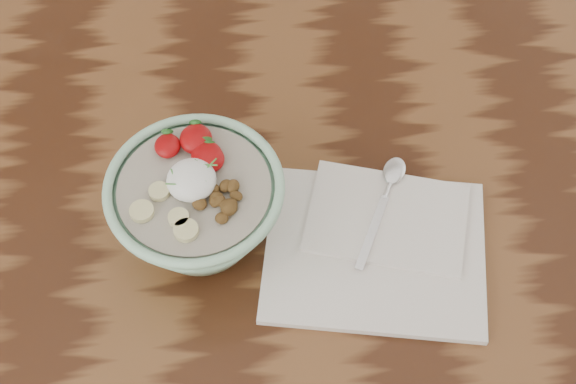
# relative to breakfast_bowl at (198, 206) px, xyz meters

# --- Properties ---
(table) EXTENTS (1.60, 0.90, 0.75)m
(table) POSITION_rel_breakfast_bowl_xyz_m (0.23, 0.02, -0.16)
(table) COLOR #381B0E
(table) RESTS_ON ground
(breakfast_bowl) EXTENTS (0.20, 0.20, 0.13)m
(breakfast_bowl) POSITION_rel_breakfast_bowl_xyz_m (0.00, 0.00, 0.00)
(breakfast_bowl) COLOR #9ED5B1
(breakfast_bowl) RESTS_ON table
(napkin) EXTENTS (0.29, 0.25, 0.02)m
(napkin) POSITION_rel_breakfast_bowl_xyz_m (0.20, -0.03, -0.06)
(napkin) COLOR white
(napkin) RESTS_ON table
(spoon) EXTENTS (0.09, 0.16, 0.01)m
(spoon) POSITION_rel_breakfast_bowl_xyz_m (0.23, 0.04, -0.05)
(spoon) COLOR silver
(spoon) RESTS_ON napkin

